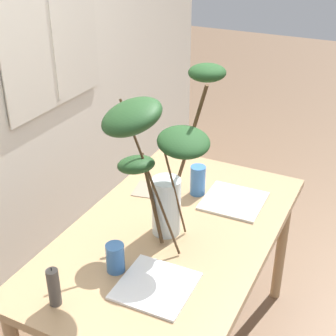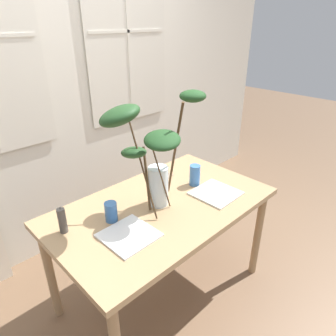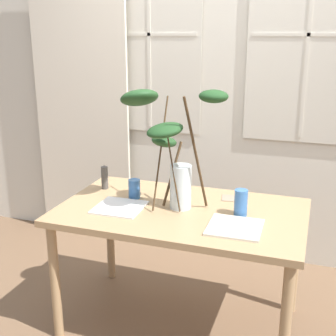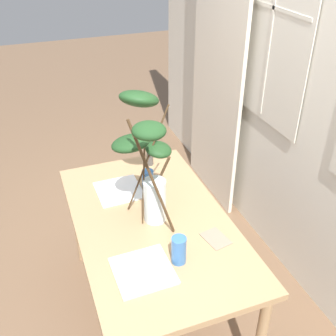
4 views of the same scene
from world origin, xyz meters
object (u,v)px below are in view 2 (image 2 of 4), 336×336
drinking_glass_blue_left (111,212)px  vase_with_branches (151,149)px  plate_square_left (129,235)px  pillar_candle (62,221)px  plate_square_right (216,193)px  dining_table (162,215)px  drinking_glass_blue_right (195,175)px

drinking_glass_blue_left → vase_with_branches: bearing=-17.9°
drinking_glass_blue_left → plate_square_left: (-0.02, -0.18, -0.05)m
vase_with_branches → pillar_candle: vase_with_branches is taller
plate_square_left → plate_square_right: plate_square_right is taller
dining_table → vase_with_branches: (-0.08, 0.00, 0.48)m
plate_square_right → pillar_candle: pillar_candle is taller
plate_square_left → pillar_candle: pillar_candle is taller
vase_with_branches → pillar_candle: size_ratio=4.45×
drinking_glass_blue_right → plate_square_left: (-0.68, -0.13, -0.07)m
dining_table → plate_square_left: (-0.34, -0.10, 0.09)m
plate_square_left → pillar_candle: size_ratio=1.68×
dining_table → plate_square_left: 0.37m
drinking_glass_blue_right → pillar_candle: size_ratio=0.92×
drinking_glass_blue_left → plate_square_left: bearing=-95.2°
vase_with_branches → pillar_candle: 0.62m
drinking_glass_blue_right → plate_square_right: size_ratio=0.54×
drinking_glass_blue_left → pillar_candle: (-0.25, 0.10, 0.02)m
vase_with_branches → plate_square_left: vase_with_branches is taller
drinking_glass_blue_right → plate_square_left: bearing=-169.5°
vase_with_branches → plate_square_left: size_ratio=2.65×
dining_table → vase_with_branches: size_ratio=1.97×
vase_with_branches → drinking_glass_blue_right: vase_with_branches is taller
plate_square_right → drinking_glass_blue_left: bearing=160.1°
dining_table → pillar_candle: (-0.58, 0.18, 0.16)m
pillar_candle → plate_square_right: bearing=-20.2°
pillar_candle → drinking_glass_blue_left: bearing=-21.1°
vase_with_branches → drinking_glass_blue_left: 0.43m
dining_table → drinking_glass_blue_right: drinking_glass_blue_right is taller
drinking_glass_blue_right → pillar_candle: pillar_candle is taller
drinking_glass_blue_left → drinking_glass_blue_right: (0.67, -0.06, 0.02)m
vase_with_branches → drinking_glass_blue_left: bearing=162.1°
drinking_glass_blue_right → plate_square_right: drinking_glass_blue_right is taller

